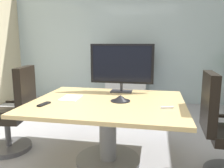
% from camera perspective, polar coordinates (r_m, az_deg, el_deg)
% --- Properties ---
extents(wall_back_glass_partition, '(5.81, 0.10, 2.98)m').
position_cam_1_polar(wall_back_glass_partition, '(5.38, 4.90, 11.49)').
color(wall_back_glass_partition, '#9EB2B7').
rests_on(wall_back_glass_partition, ground).
extents(conference_table, '(1.70, 1.37, 0.73)m').
position_cam_1_polar(conference_table, '(2.62, -1.06, -8.09)').
color(conference_table, tan).
rests_on(conference_table, ground).
extents(office_chair_left, '(0.63, 0.61, 1.09)m').
position_cam_1_polar(office_chair_left, '(3.16, -23.53, -7.47)').
color(office_chair_left, '#4C4C51').
rests_on(office_chair_left, ground).
extents(tv_monitor, '(0.84, 0.18, 0.64)m').
position_cam_1_polar(tv_monitor, '(2.99, 2.46, 4.78)').
color(tv_monitor, '#333338').
rests_on(tv_monitor, conference_table).
extents(wall_display_unit, '(1.20, 0.36, 1.31)m').
position_cam_1_polar(wall_display_unit, '(5.12, 3.56, -0.24)').
color(wall_display_unit, '#B7BABC').
rests_on(wall_display_unit, ground).
extents(conference_phone, '(0.22, 0.22, 0.07)m').
position_cam_1_polar(conference_phone, '(2.55, 2.16, -3.68)').
color(conference_phone, black).
rests_on(conference_phone, conference_table).
extents(remote_control, '(0.08, 0.18, 0.02)m').
position_cam_1_polar(remote_control, '(2.50, -16.81, -4.88)').
color(remote_control, black).
rests_on(remote_control, conference_table).
extents(whiteboard_marker, '(0.13, 0.06, 0.02)m').
position_cam_1_polar(whiteboard_marker, '(2.33, 13.77, -5.79)').
color(whiteboard_marker, silver).
rests_on(whiteboard_marker, conference_table).
extents(paper_notepad, '(0.22, 0.31, 0.01)m').
position_cam_1_polar(paper_notepad, '(2.73, -10.38, -3.44)').
color(paper_notepad, white).
rests_on(paper_notepad, conference_table).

